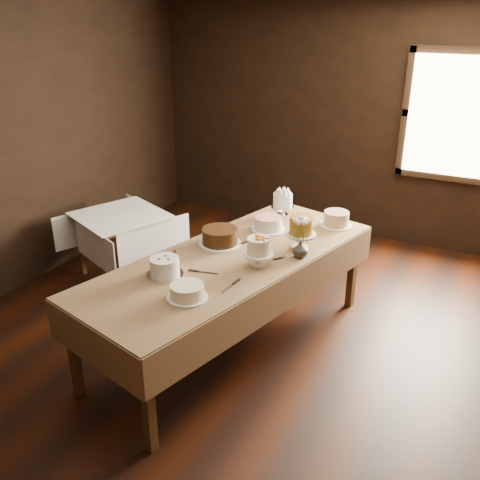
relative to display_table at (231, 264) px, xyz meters
name	(u,v)px	position (x,y,z in m)	size (l,w,h in m)	color
floor	(230,348)	(0.02, -0.08, -0.78)	(5.00, 6.00, 0.01)	black
wall_back	(345,124)	(0.02, 2.92, 0.62)	(5.00, 0.02, 2.80)	black
window	(460,117)	(1.32, 2.86, 0.82)	(1.10, 0.05, 1.30)	#FFEABF
display_table	(231,264)	(0.00, 0.00, 0.00)	(1.70, 2.89, 0.84)	#412812
side_table	(121,222)	(-1.64, 0.62, -0.14)	(1.12, 1.12, 0.71)	#412812
cake_meringue	(283,205)	(0.01, 1.06, 0.17)	(0.24, 0.24, 0.24)	silver
cake_speckled	(336,219)	(0.55, 1.05, 0.13)	(0.29, 0.29, 0.14)	white
cake_lattice	(268,224)	(0.03, 0.67, 0.12)	(0.35, 0.35, 0.12)	white
cake_caramel	(301,234)	(0.44, 0.43, 0.19)	(0.27, 0.27, 0.30)	white
cake_chocolate	(220,237)	(-0.21, 0.19, 0.13)	(0.40, 0.40, 0.14)	white
cake_flowers	(259,253)	(0.26, -0.03, 0.17)	(0.24, 0.24, 0.24)	white
cake_swirl	(165,267)	(-0.30, -0.50, 0.13)	(0.28, 0.28, 0.14)	silver
cake_cream	(187,292)	(0.04, -0.72, 0.11)	(0.30, 0.30, 0.10)	white
cake_server_a	(209,273)	(-0.02, -0.33, 0.07)	(0.24, 0.03, 0.01)	silver
cake_server_b	(228,289)	(0.23, -0.48, 0.07)	(0.24, 0.03, 0.01)	silver
cake_server_c	(252,240)	(0.00, 0.40, 0.07)	(0.24, 0.03, 0.01)	silver
cake_server_d	(291,256)	(0.43, 0.24, 0.07)	(0.24, 0.03, 0.01)	silver
cake_server_e	(176,259)	(-0.37, -0.24, 0.07)	(0.24, 0.03, 0.01)	silver
flower_vase	(300,249)	(0.50, 0.27, 0.13)	(0.13, 0.13, 0.14)	#2D2823
flower_bouquet	(301,228)	(0.50, 0.27, 0.32)	(0.14, 0.14, 0.20)	white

